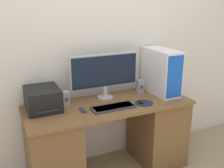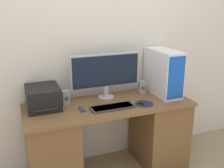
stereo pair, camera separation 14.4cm
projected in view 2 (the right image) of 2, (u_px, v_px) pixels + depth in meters
wall_back at (97, 37)px, 2.65m from camera, size 6.40×0.05×2.70m
desk at (110, 138)px, 2.62m from camera, size 1.60×0.59×0.76m
monitor at (106, 72)px, 2.59m from camera, size 0.71×0.16×0.45m
keyboard at (113, 107)px, 2.41m from camera, size 0.41×0.15×0.02m
mousepad at (144, 104)px, 2.50m from camera, size 0.18×0.18×0.00m
mouse at (141, 102)px, 2.50m from camera, size 0.05×0.07×0.03m
computer_tower at (163, 72)px, 2.72m from camera, size 0.21×0.48×0.47m
printer at (43, 97)px, 2.39m from camera, size 0.29×0.36×0.20m
speaker_left at (66, 98)px, 2.47m from camera, size 0.07×0.06×0.14m
speaker_right at (142, 87)px, 2.78m from camera, size 0.07×0.06×0.14m
remote_control at (82, 109)px, 2.36m from camera, size 0.03×0.11×0.02m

